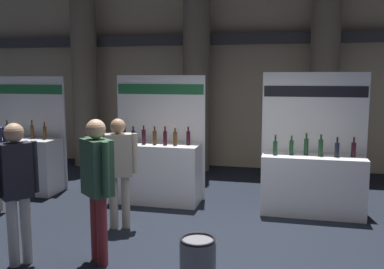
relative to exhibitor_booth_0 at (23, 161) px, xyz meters
The scene contains 8 objects.
ground_plane 4.68m from the exhibitor_booth_0, 23.13° to the right, with size 28.79×28.79×0.00m, color black.
hall_colonnade 5.68m from the exhibitor_booth_0, 35.85° to the left, with size 14.40×1.11×5.57m.
exhibitor_booth_0 is the anchor object (origin of this frame).
exhibitor_booth_1 2.72m from the exhibitor_booth_0, ahead, with size 1.64×0.66×2.23m.
exhibitor_booth_2 5.39m from the exhibitor_booth_0, ahead, with size 1.69×0.66×2.29m.
visitor_0 3.48m from the exhibitor_booth_0, 55.93° to the right, with size 0.38×0.41×1.70m.
visitor_3 3.00m from the exhibitor_booth_0, 28.96° to the right, with size 0.51×0.36×1.62m.
visitor_4 3.86m from the exhibitor_booth_0, 42.58° to the right, with size 0.47×0.45×1.74m.
Camera 1 is at (0.77, -5.28, 2.24)m, focal length 39.95 mm.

